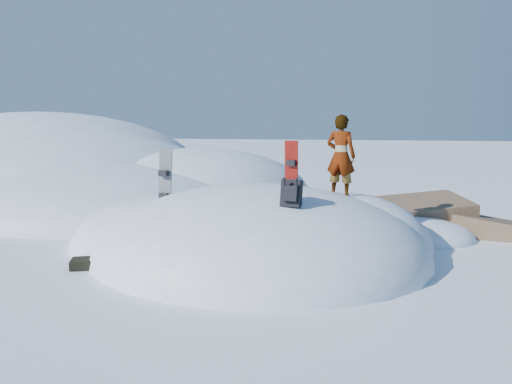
% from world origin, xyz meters
% --- Properties ---
extents(ground, '(120.00, 120.00, 0.00)m').
position_xyz_m(ground, '(0.00, 0.00, 0.00)').
color(ground, white).
rests_on(ground, ground).
extents(snow_mound, '(8.00, 6.00, 3.00)m').
position_xyz_m(snow_mound, '(-0.17, 0.24, 0.00)').
color(snow_mound, white).
rests_on(snow_mound, ground).
extents(snow_ridge, '(21.50, 18.50, 6.40)m').
position_xyz_m(snow_ridge, '(-10.43, 9.85, 0.00)').
color(snow_ridge, white).
rests_on(snow_ridge, ground).
extents(rock_outcrop, '(4.68, 4.41, 1.68)m').
position_xyz_m(rock_outcrop, '(3.72, 3.01, 0.01)').
color(rock_outcrop, brown).
rests_on(rock_outcrop, ground).
extents(snowboard_red, '(0.30, 0.22, 1.56)m').
position_xyz_m(snowboard_red, '(0.59, 0.59, 1.62)').
color(snowboard_red, '#BD120A').
rests_on(snowboard_red, snow_mound).
extents(snowboard_dark, '(0.34, 0.27, 1.63)m').
position_xyz_m(snowboard_dark, '(-2.08, 0.13, 1.39)').
color(snowboard_dark, black).
rests_on(snowboard_dark, snow_mound).
extents(backpack, '(0.39, 0.44, 0.57)m').
position_xyz_m(backpack, '(0.80, -1.23, 1.53)').
color(backpack, black).
rests_on(backpack, snow_mound).
extents(gear_pile, '(0.85, 0.66, 0.22)m').
position_xyz_m(gear_pile, '(-3.03, -1.36, 0.11)').
color(gear_pile, black).
rests_on(gear_pile, ground).
extents(person, '(0.72, 0.59, 1.71)m').
position_xyz_m(person, '(1.61, 0.62, 2.07)').
color(person, slate).
rests_on(person, snow_mound).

